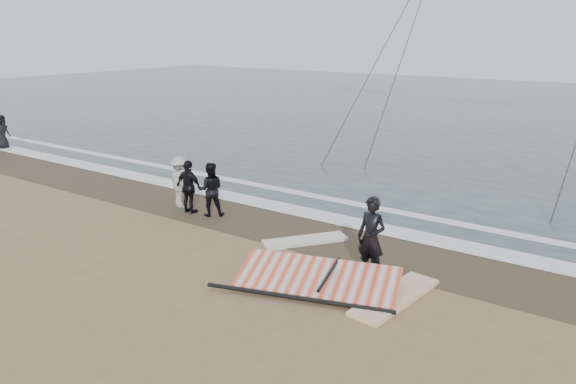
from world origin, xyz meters
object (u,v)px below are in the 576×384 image
at_px(sail_rig, 318,278).
at_px(board_cream, 305,241).
at_px(man_main, 371,238).
at_px(board_white, 395,297).

bearing_deg(sail_rig, board_cream, 129.46).
relative_size(board_cream, sail_rig, 0.58).
bearing_deg(man_main, board_cream, 164.56).
relative_size(man_main, board_white, 0.74).
bearing_deg(board_white, sail_rig, -160.26).
bearing_deg(board_cream, sail_rig, -14.06).
height_order(board_white, board_cream, board_white).
distance_m(man_main, board_white, 1.51).
distance_m(board_white, board_cream, 3.80).
height_order(board_cream, sail_rig, sail_rig).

